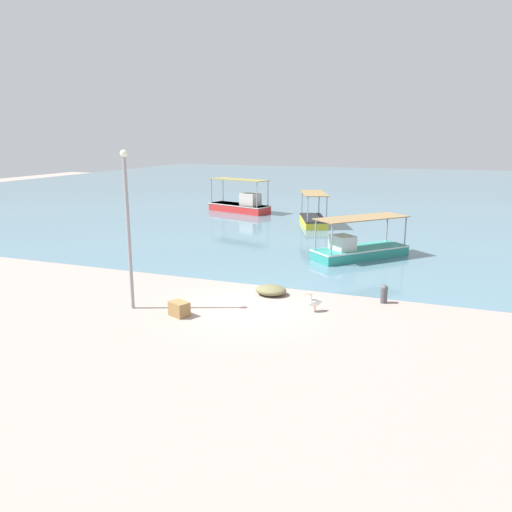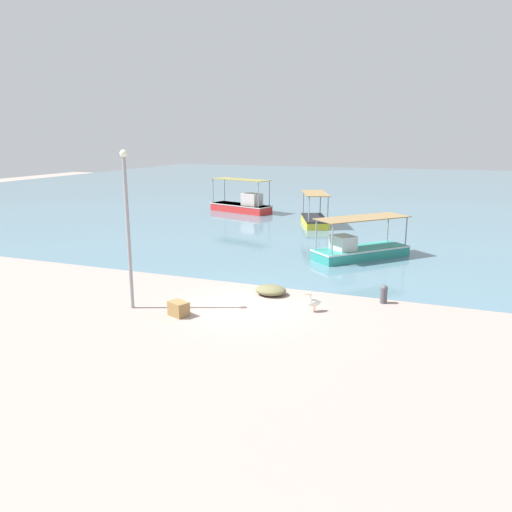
{
  "view_description": "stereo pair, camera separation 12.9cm",
  "coord_description": "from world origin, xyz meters",
  "px_view_note": "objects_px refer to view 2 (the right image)",
  "views": [
    {
      "loc": [
        6.96,
        -17.29,
        6.55
      ],
      "look_at": [
        -0.77,
        3.13,
        1.32
      ],
      "focal_mm": 35.0,
      "sensor_mm": 36.0,
      "label": 1
    },
    {
      "loc": [
        7.08,
        -17.24,
        6.55
      ],
      "look_at": [
        -0.77,
        3.13,
        1.32
      ],
      "focal_mm": 35.0,
      "sensor_mm": 36.0,
      "label": 2
    }
  ],
  "objects_px": {
    "fishing_boat_near_left": "(243,205)",
    "cargo_crate": "(179,309)",
    "net_pile": "(271,290)",
    "fishing_boat_outer": "(315,219)",
    "fishing_boat_near_right": "(359,249)",
    "lamp_post": "(128,222)",
    "mooring_bollard": "(384,293)",
    "pelican": "(314,302)"
  },
  "relations": [
    {
      "from": "pelican",
      "to": "net_pile",
      "type": "height_order",
      "value": "pelican"
    },
    {
      "from": "fishing_boat_outer",
      "to": "pelican",
      "type": "distance_m",
      "value": 19.43
    },
    {
      "from": "fishing_boat_near_left",
      "to": "cargo_crate",
      "type": "xyz_separation_m",
      "value": [
        7.88,
        -25.25,
        -0.4
      ]
    },
    {
      "from": "fishing_boat_near_right",
      "to": "net_pile",
      "type": "distance_m",
      "value": 8.31
    },
    {
      "from": "fishing_boat_near_left",
      "to": "lamp_post",
      "type": "xyz_separation_m",
      "value": [
        5.75,
        -25.13,
        2.74
      ]
    },
    {
      "from": "mooring_bollard",
      "to": "net_pile",
      "type": "relative_size",
      "value": 0.57
    },
    {
      "from": "fishing_boat_near_right",
      "to": "net_pile",
      "type": "relative_size",
      "value": 3.99
    },
    {
      "from": "fishing_boat_outer",
      "to": "fishing_boat_near_left",
      "type": "distance_m",
      "value": 8.71
    },
    {
      "from": "net_pile",
      "to": "mooring_bollard",
      "type": "bearing_deg",
      "value": 7.45
    },
    {
      "from": "fishing_boat_outer",
      "to": "net_pile",
      "type": "xyz_separation_m",
      "value": [
        2.62,
        -17.43,
        -0.28
      ]
    },
    {
      "from": "fishing_boat_near_left",
      "to": "pelican",
      "type": "bearing_deg",
      "value": -61.46
    },
    {
      "from": "fishing_boat_outer",
      "to": "cargo_crate",
      "type": "bearing_deg",
      "value": -89.35
    },
    {
      "from": "fishing_boat_outer",
      "to": "fishing_boat_near_right",
      "type": "xyz_separation_m",
      "value": [
        4.97,
        -9.46,
        0.05
      ]
    },
    {
      "from": "fishing_boat_outer",
      "to": "lamp_post",
      "type": "bearing_deg",
      "value": -95.16
    },
    {
      "from": "pelican",
      "to": "fishing_boat_outer",
      "type": "bearing_deg",
      "value": 104.48
    },
    {
      "from": "net_pile",
      "to": "cargo_crate",
      "type": "bearing_deg",
      "value": -123.11
    },
    {
      "from": "lamp_post",
      "to": "net_pile",
      "type": "xyz_separation_m",
      "value": [
        4.51,
        3.53,
        -3.21
      ]
    },
    {
      "from": "fishing_boat_outer",
      "to": "lamp_post",
      "type": "height_order",
      "value": "lamp_post"
    },
    {
      "from": "fishing_boat_near_right",
      "to": "lamp_post",
      "type": "bearing_deg",
      "value": -120.81
    },
    {
      "from": "fishing_boat_near_right",
      "to": "net_pile",
      "type": "height_order",
      "value": "fishing_boat_near_right"
    },
    {
      "from": "fishing_boat_near_left",
      "to": "fishing_boat_near_right",
      "type": "distance_m",
      "value": 18.57
    },
    {
      "from": "fishing_boat_outer",
      "to": "pelican",
      "type": "xyz_separation_m",
      "value": [
        4.86,
        -18.81,
        -0.11
      ]
    },
    {
      "from": "fishing_boat_near_left",
      "to": "pelican",
      "type": "height_order",
      "value": "fishing_boat_near_left"
    },
    {
      "from": "lamp_post",
      "to": "cargo_crate",
      "type": "xyz_separation_m",
      "value": [
        2.13,
        -0.12,
        -3.14
      ]
    },
    {
      "from": "fishing_boat_near_right",
      "to": "net_pile",
      "type": "xyz_separation_m",
      "value": [
        -2.35,
        -7.97,
        -0.33
      ]
    },
    {
      "from": "mooring_bollard",
      "to": "pelican",
      "type": "bearing_deg",
      "value": -140.12
    },
    {
      "from": "fishing_boat_near_left",
      "to": "fishing_boat_near_right",
      "type": "relative_size",
      "value": 1.15
    },
    {
      "from": "mooring_bollard",
      "to": "fishing_boat_outer",
      "type": "bearing_deg",
      "value": 113.28
    },
    {
      "from": "fishing_boat_near_right",
      "to": "pelican",
      "type": "xyz_separation_m",
      "value": [
        -0.11,
        -9.36,
        -0.15
      ]
    },
    {
      "from": "fishing_boat_outer",
      "to": "cargo_crate",
      "type": "relative_size",
      "value": 6.8
    },
    {
      "from": "pelican",
      "to": "mooring_bollard",
      "type": "bearing_deg",
      "value": 39.88
    },
    {
      "from": "cargo_crate",
      "to": "lamp_post",
      "type": "bearing_deg",
      "value": 176.79
    },
    {
      "from": "fishing_boat_near_left",
      "to": "fishing_boat_near_right",
      "type": "bearing_deg",
      "value": -47.23
    },
    {
      "from": "fishing_boat_near_right",
      "to": "pelican",
      "type": "distance_m",
      "value": 9.36
    },
    {
      "from": "mooring_bollard",
      "to": "cargo_crate",
      "type": "bearing_deg",
      "value": -148.71
    },
    {
      "from": "pelican",
      "to": "mooring_bollard",
      "type": "height_order",
      "value": "pelican"
    },
    {
      "from": "fishing_boat_near_right",
      "to": "cargo_crate",
      "type": "bearing_deg",
      "value": -112.14
    },
    {
      "from": "lamp_post",
      "to": "mooring_bollard",
      "type": "xyz_separation_m",
      "value": [
        9.13,
        4.14,
        -3.0
      ]
    },
    {
      "from": "lamp_post",
      "to": "mooring_bollard",
      "type": "distance_m",
      "value": 10.47
    },
    {
      "from": "net_pile",
      "to": "cargo_crate",
      "type": "relative_size",
      "value": 1.83
    },
    {
      "from": "fishing_boat_outer",
      "to": "cargo_crate",
      "type": "height_order",
      "value": "fishing_boat_outer"
    },
    {
      "from": "fishing_boat_outer",
      "to": "mooring_bollard",
      "type": "distance_m",
      "value": 18.32
    }
  ]
}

